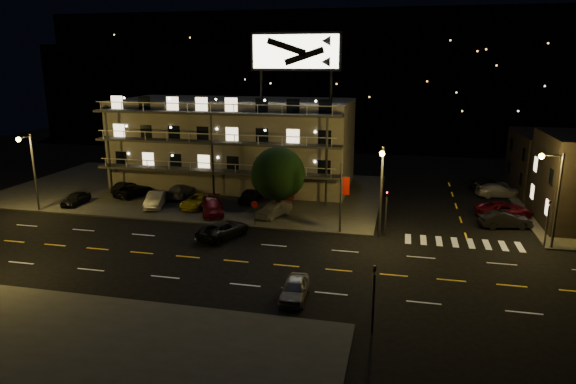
% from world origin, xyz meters
% --- Properties ---
extents(ground, '(140.00, 140.00, 0.00)m').
position_xyz_m(ground, '(0.00, 0.00, 0.00)').
color(ground, black).
rests_on(ground, ground).
extents(curb_nw, '(44.00, 24.00, 0.15)m').
position_xyz_m(curb_nw, '(-14.00, 20.00, 0.07)').
color(curb_nw, '#353533').
rests_on(curb_nw, ground).
extents(motel, '(28.00, 13.80, 18.10)m').
position_xyz_m(motel, '(-9.94, 23.88, 5.34)').
color(motel, gray).
rests_on(motel, ground).
extents(hill_backdrop, '(120.00, 25.00, 24.00)m').
position_xyz_m(hill_backdrop, '(-5.94, 68.78, 11.55)').
color(hill_backdrop, black).
rests_on(hill_backdrop, ground).
extents(streetlight_nw, '(0.44, 1.92, 8.00)m').
position_xyz_m(streetlight_nw, '(-26.00, 7.94, 4.96)').
color(streetlight_nw, '#2D2D30').
rests_on(streetlight_nw, ground).
extents(streetlight_nc, '(0.44, 1.92, 8.00)m').
position_xyz_m(streetlight_nc, '(8.50, 7.94, 4.96)').
color(streetlight_nc, '#2D2D30').
rests_on(streetlight_nc, ground).
extents(streetlight_ne, '(1.92, 0.44, 8.00)m').
position_xyz_m(streetlight_ne, '(22.14, 8.30, 4.96)').
color(streetlight_ne, '#2D2D30').
rests_on(streetlight_ne, ground).
extents(signal_nw, '(0.20, 0.27, 4.60)m').
position_xyz_m(signal_nw, '(9.00, 8.50, 2.57)').
color(signal_nw, '#2D2D30').
rests_on(signal_nw, ground).
extents(signal_sw, '(0.20, 0.27, 4.60)m').
position_xyz_m(signal_sw, '(9.00, -8.50, 2.57)').
color(signal_sw, '#2D2D30').
rests_on(signal_sw, ground).
extents(signal_ne, '(0.27, 0.20, 4.60)m').
position_xyz_m(signal_ne, '(22.00, 8.50, 2.57)').
color(signal_ne, '#2D2D30').
rests_on(signal_ne, ground).
extents(banner_north, '(0.83, 0.16, 6.40)m').
position_xyz_m(banner_north, '(5.09, 8.40, 3.43)').
color(banner_north, '#2D2D30').
rests_on(banner_north, ground).
extents(stop_sign, '(0.91, 0.11, 2.61)m').
position_xyz_m(stop_sign, '(-3.00, 8.57, 1.71)').
color(stop_sign, '#2D2D30').
rests_on(stop_sign, ground).
extents(tree, '(5.44, 5.23, 6.85)m').
position_xyz_m(tree, '(-1.63, 12.02, 4.22)').
color(tree, black).
rests_on(tree, curb_nw).
extents(lot_car_0, '(1.67, 3.93, 1.32)m').
position_xyz_m(lot_car_0, '(-23.59, 11.07, 0.81)').
color(lot_car_0, black).
rests_on(lot_car_0, curb_nw).
extents(lot_car_1, '(2.71, 4.93, 1.54)m').
position_xyz_m(lot_car_1, '(-14.87, 12.12, 0.92)').
color(lot_car_1, '#97969C').
rests_on(lot_car_1, curb_nw).
extents(lot_car_2, '(3.05, 5.19, 1.36)m').
position_xyz_m(lot_car_2, '(-10.41, 12.96, 0.83)').
color(lot_car_2, gold).
rests_on(lot_car_2, curb_nw).
extents(lot_car_3, '(3.91, 5.52, 1.48)m').
position_xyz_m(lot_car_3, '(-8.11, 11.01, 0.89)').
color(lot_car_3, '#560C16').
rests_on(lot_car_3, curb_nw).
extents(lot_car_4, '(3.40, 4.79, 1.51)m').
position_xyz_m(lot_car_4, '(-1.95, 11.73, 0.91)').
color(lot_car_4, '#97969C').
rests_on(lot_car_4, curb_nw).
extents(lot_car_5, '(1.77, 3.90, 1.24)m').
position_xyz_m(lot_car_5, '(-21.14, 16.98, 0.77)').
color(lot_car_5, black).
rests_on(lot_car_5, curb_nw).
extents(lot_car_6, '(3.51, 5.17, 1.31)m').
position_xyz_m(lot_car_6, '(-19.36, 15.60, 0.81)').
color(lot_car_6, black).
rests_on(lot_car_6, curb_nw).
extents(lot_car_7, '(2.02, 4.97, 1.44)m').
position_xyz_m(lot_car_7, '(-13.97, 16.35, 0.87)').
color(lot_car_7, '#97969C').
rests_on(lot_car_7, curb_nw).
extents(lot_car_8, '(1.77, 4.35, 1.48)m').
position_xyz_m(lot_car_8, '(-5.75, 16.27, 0.89)').
color(lot_car_8, black).
rests_on(lot_car_8, curb_nw).
extents(lot_car_9, '(2.10, 4.37, 1.38)m').
position_xyz_m(lot_car_9, '(-2.05, 17.50, 0.84)').
color(lot_car_9, '#560C16').
rests_on(lot_car_9, curb_nw).
extents(side_car_0, '(4.83, 2.57, 1.51)m').
position_xyz_m(side_car_0, '(19.75, 13.36, 0.76)').
color(side_car_0, black).
rests_on(side_car_0, ground).
extents(side_car_1, '(5.88, 3.88, 1.50)m').
position_xyz_m(side_car_1, '(20.22, 16.94, 0.75)').
color(side_car_1, '#560C16').
rests_on(side_car_1, ground).
extents(side_car_2, '(5.37, 2.91, 1.48)m').
position_xyz_m(side_car_2, '(21.01, 25.06, 0.74)').
color(side_car_2, '#97969C').
rests_on(side_car_2, ground).
extents(side_car_3, '(4.50, 2.69, 1.44)m').
position_xyz_m(side_car_3, '(20.25, 28.06, 0.72)').
color(side_car_3, black).
rests_on(side_car_3, ground).
extents(road_car_east, '(1.77, 4.09, 1.37)m').
position_xyz_m(road_car_east, '(3.77, -5.21, 0.69)').
color(road_car_east, '#97969C').
rests_on(road_car_east, ground).
extents(road_car_west, '(4.20, 5.74, 1.45)m').
position_xyz_m(road_car_west, '(-4.81, 5.08, 0.73)').
color(road_car_west, black).
rests_on(road_car_west, ground).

